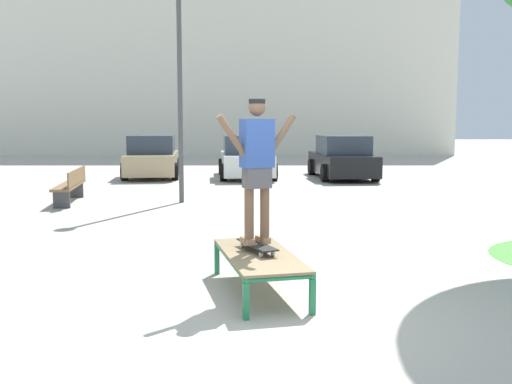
{
  "coord_description": "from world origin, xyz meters",
  "views": [
    {
      "loc": [
        -0.34,
        -5.81,
        1.98
      ],
      "look_at": [
        -0.31,
        2.37,
        1.0
      ],
      "focal_mm": 41.15,
      "sensor_mm": 36.0,
      "label": 1
    }
  ],
  "objects": [
    {
      "name": "skateboard",
      "position": [
        -0.33,
        0.97,
        0.54
      ],
      "size": [
        0.51,
        0.81,
        0.09
      ],
      "color": "black",
      "rests_on": "skate_box"
    },
    {
      "name": "car_white",
      "position": [
        -0.69,
        15.05,
        0.69
      ],
      "size": [
        2.17,
        4.32,
        1.5
      ],
      "color": "silver",
      "rests_on": "ground"
    },
    {
      "name": "ground_plane",
      "position": [
        0.0,
        0.0,
        0.0
      ],
      "size": [
        120.0,
        120.0,
        0.0
      ],
      "primitive_type": "plane",
      "color": "#B2AA9E"
    },
    {
      "name": "building_facade",
      "position": [
        -3.79,
        30.3,
        5.77
      ],
      "size": [
        30.02,
        4.0,
        11.54
      ],
      "primitive_type": "cube",
      "color": "silver",
      "rests_on": "ground"
    },
    {
      "name": "car_tan",
      "position": [
        -4.08,
        15.29,
        0.69
      ],
      "size": [
        2.22,
        4.34,
        1.5
      ],
      "color": "tan",
      "rests_on": "ground"
    },
    {
      "name": "car_black",
      "position": [
        2.69,
        14.79,
        0.69
      ],
      "size": [
        2.16,
        4.32,
        1.5
      ],
      "color": "black",
      "rests_on": "ground"
    },
    {
      "name": "skate_box",
      "position": [
        -0.31,
        0.87,
        0.41
      ],
      "size": [
        1.17,
        2.02,
        0.46
      ],
      "color": "#237A4C",
      "rests_on": "ground"
    },
    {
      "name": "park_bench",
      "position": [
        -4.89,
        8.5,
        0.45
      ],
      "size": [
        0.75,
        2.44,
        0.83
      ],
      "color": "brown",
      "rests_on": "ground"
    },
    {
      "name": "skater",
      "position": [
        -0.33,
        0.97,
        1.53
      ],
      "size": [
        0.95,
        0.48,
        1.69
      ],
      "color": "brown",
      "rests_on": "skateboard"
    },
    {
      "name": "light_post",
      "position": [
        -2.18,
        8.54,
        3.83
      ],
      "size": [
        0.36,
        0.36,
        5.83
      ],
      "color": "#4C4C51",
      "rests_on": "ground"
    }
  ]
}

